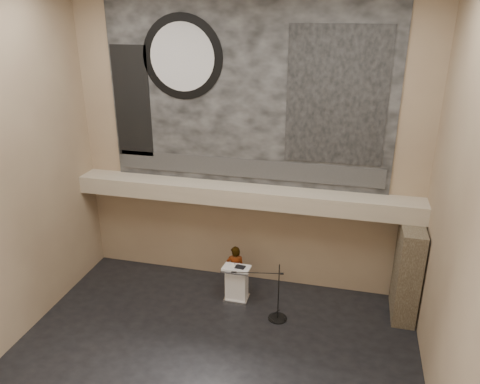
# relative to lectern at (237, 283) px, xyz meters

# --- Properties ---
(floor) EXTENTS (10.00, 10.00, 0.00)m
(floor) POSITION_rel_lectern_xyz_m (-0.02, -2.72, -0.55)
(floor) COLOR black
(floor) RESTS_ON ground
(wall_back) EXTENTS (10.00, 0.02, 8.50)m
(wall_back) POSITION_rel_lectern_xyz_m (-0.02, 1.28, 3.70)
(wall_back) COLOR #8A7057
(wall_back) RESTS_ON floor
(wall_front) EXTENTS (10.00, 0.02, 8.50)m
(wall_front) POSITION_rel_lectern_xyz_m (-0.02, -6.72, 3.70)
(wall_front) COLOR #8A7057
(wall_front) RESTS_ON floor
(wall_right) EXTENTS (0.02, 8.00, 8.50)m
(wall_right) POSITION_rel_lectern_xyz_m (4.98, -2.72, 3.70)
(wall_right) COLOR #8A7057
(wall_right) RESTS_ON floor
(soffit) EXTENTS (10.00, 0.80, 0.50)m
(soffit) POSITION_rel_lectern_xyz_m (-0.02, 0.88, 2.40)
(soffit) COLOR tan
(soffit) RESTS_ON wall_back
(sprinkler_left) EXTENTS (0.04, 0.04, 0.06)m
(sprinkler_left) POSITION_rel_lectern_xyz_m (-1.62, 0.83, 2.12)
(sprinkler_left) COLOR #B2893D
(sprinkler_left) RESTS_ON soffit
(sprinkler_right) EXTENTS (0.04, 0.04, 0.06)m
(sprinkler_right) POSITION_rel_lectern_xyz_m (1.88, 0.83, 2.12)
(sprinkler_right) COLOR #B2893D
(sprinkler_right) RESTS_ON soffit
(banner) EXTENTS (8.00, 0.05, 5.00)m
(banner) POSITION_rel_lectern_xyz_m (-0.02, 1.25, 5.15)
(banner) COLOR black
(banner) RESTS_ON wall_back
(banner_text_strip) EXTENTS (7.76, 0.02, 0.55)m
(banner_text_strip) POSITION_rel_lectern_xyz_m (-0.02, 1.21, 3.10)
(banner_text_strip) COLOR #2D2D2D
(banner_text_strip) RESTS_ON banner
(banner_clock_rim) EXTENTS (2.30, 0.02, 2.30)m
(banner_clock_rim) POSITION_rel_lectern_xyz_m (-1.82, 1.21, 6.15)
(banner_clock_rim) COLOR black
(banner_clock_rim) RESTS_ON banner
(banner_clock_face) EXTENTS (1.84, 0.02, 1.84)m
(banner_clock_face) POSITION_rel_lectern_xyz_m (-1.82, 1.19, 6.15)
(banner_clock_face) COLOR silver
(banner_clock_face) RESTS_ON banner
(banner_building_print) EXTENTS (2.60, 0.02, 3.60)m
(banner_building_print) POSITION_rel_lectern_xyz_m (2.38, 1.21, 5.25)
(banner_building_print) COLOR black
(banner_building_print) RESTS_ON banner
(banner_brick_print) EXTENTS (1.10, 0.02, 3.20)m
(banner_brick_print) POSITION_rel_lectern_xyz_m (-3.42, 1.21, 4.85)
(banner_brick_print) COLOR black
(banner_brick_print) RESTS_ON banner
(stone_pier) EXTENTS (0.60, 1.40, 2.70)m
(stone_pier) POSITION_rel_lectern_xyz_m (4.63, 0.43, 0.80)
(stone_pier) COLOR #3F3527
(stone_pier) RESTS_ON floor
(lectern) EXTENTS (0.77, 0.56, 1.14)m
(lectern) POSITION_rel_lectern_xyz_m (0.00, 0.00, 0.00)
(lectern) COLOR silver
(lectern) RESTS_ON floor
(binder) EXTENTS (0.30, 0.25, 0.04)m
(binder) POSITION_rel_lectern_xyz_m (0.11, -0.04, 0.56)
(binder) COLOR black
(binder) RESTS_ON lectern
(papers) EXTENTS (0.31, 0.34, 0.00)m
(papers) POSITION_rel_lectern_xyz_m (-0.08, -0.01, 0.55)
(papers) COLOR white
(papers) RESTS_ON lectern
(speaker_person) EXTENTS (0.62, 0.47, 1.53)m
(speaker_person) POSITION_rel_lectern_xyz_m (-0.14, 0.38, 0.21)
(speaker_person) COLOR silver
(speaker_person) RESTS_ON floor
(mic_stand) EXTENTS (1.51, 0.52, 1.71)m
(mic_stand) POSITION_rel_lectern_xyz_m (1.27, -0.62, -0.30)
(mic_stand) COLOR black
(mic_stand) RESTS_ON floor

